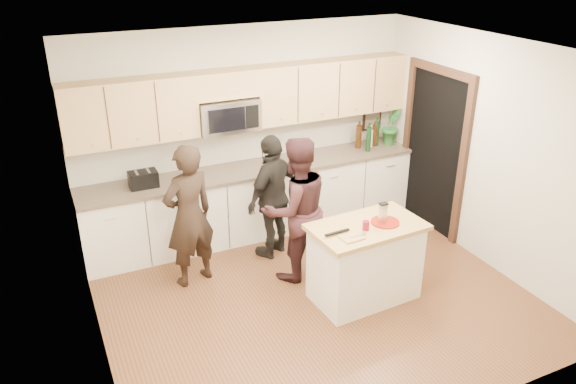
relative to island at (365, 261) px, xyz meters
name	(u,v)px	position (x,y,z in m)	size (l,w,h in m)	color
floor	(314,296)	(-0.49, 0.23, -0.45)	(4.50, 4.50, 0.00)	brown
room_shell	(317,151)	(-0.49, 0.23, 1.28)	(4.52, 4.02, 2.71)	#B9B39E
back_cabinetry	(256,200)	(-0.49, 1.92, 0.02)	(4.50, 0.66, 0.94)	silver
upper_cabinetry	(252,96)	(-0.46, 2.07, 1.39)	(4.50, 0.33, 0.75)	tan
microwave	(227,115)	(-0.80, 2.03, 1.20)	(0.76, 0.41, 0.40)	silver
doorway	(434,145)	(1.74, 1.13, 0.70)	(0.06, 1.25, 2.20)	black
framed_picture	(372,117)	(1.46, 2.22, 0.83)	(0.30, 0.03, 0.38)	black
dish_towel	(189,195)	(-1.44, 1.73, 0.35)	(0.34, 0.60, 0.48)	white
island	(365,261)	(0.00, 0.00, 0.00)	(1.24, 0.77, 0.90)	silver
red_plate	(385,222)	(0.20, -0.04, 0.45)	(0.30, 0.30, 0.02)	maroon
box_grater	(383,212)	(0.16, -0.03, 0.57)	(0.09, 0.06, 0.22)	silver
drink_glass	(366,226)	(-0.07, -0.08, 0.50)	(0.07, 0.07, 0.10)	maroon
cutting_board	(352,237)	(-0.30, -0.17, 0.45)	(0.23, 0.19, 0.02)	#AA8646
tongs	(337,232)	(-0.39, -0.05, 0.47)	(0.29, 0.03, 0.02)	black
knife	(358,235)	(-0.23, -0.18, 0.47)	(0.18, 0.02, 0.01)	silver
toaster	(143,179)	(-1.93, 1.90, 0.58)	(0.33, 0.21, 0.20)	black
bottle_cluster	(369,134)	(1.25, 1.94, 0.68)	(0.36, 0.25, 0.41)	#321909
orchid	(391,126)	(1.61, 1.95, 0.75)	(0.29, 0.23, 0.53)	#2B6B2B
woman_left	(189,216)	(-1.61, 1.12, 0.38)	(0.61, 0.40, 1.68)	black
woman_center	(296,210)	(-0.49, 0.73, 0.40)	(0.83, 0.65, 1.71)	black
woman_right	(273,196)	(-0.51, 1.30, 0.33)	(0.92, 0.38, 1.57)	black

